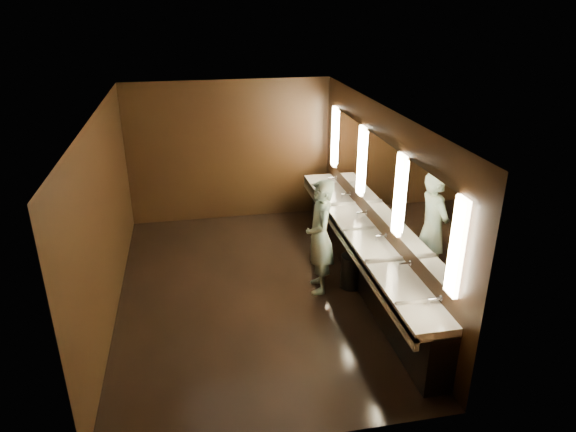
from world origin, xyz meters
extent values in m
plane|color=black|center=(0.00, 0.00, 0.00)|extent=(6.00, 6.00, 0.00)
cube|color=#2D2D2B|center=(0.00, 0.00, 2.80)|extent=(4.00, 6.00, 0.02)
cube|color=black|center=(0.00, 3.00, 1.40)|extent=(4.00, 0.02, 2.80)
cube|color=black|center=(0.00, -3.00, 1.40)|extent=(4.00, 0.02, 2.80)
cube|color=black|center=(-2.00, 0.00, 1.40)|extent=(0.02, 6.00, 2.80)
cube|color=black|center=(2.00, 0.00, 1.40)|extent=(0.02, 6.00, 2.80)
cube|color=black|center=(1.82, 0.00, 0.40)|extent=(0.36, 5.40, 0.81)
cube|color=white|center=(1.73, 0.00, 0.85)|extent=(0.55, 5.40, 0.12)
cube|color=white|center=(1.48, 0.00, 0.77)|extent=(0.06, 5.40, 0.18)
cylinder|color=silver|center=(1.91, -2.20, 0.99)|extent=(0.18, 0.04, 0.04)
cylinder|color=silver|center=(1.91, -1.32, 0.99)|extent=(0.18, 0.04, 0.04)
cylinder|color=silver|center=(1.91, -0.44, 0.99)|extent=(0.18, 0.04, 0.04)
cylinder|color=silver|center=(1.91, 0.44, 0.99)|extent=(0.18, 0.04, 0.04)
cylinder|color=silver|center=(1.91, 1.32, 0.99)|extent=(0.18, 0.04, 0.04)
cylinder|color=silver|center=(1.91, 2.20, 0.99)|extent=(0.18, 0.04, 0.04)
cube|color=#FAE6B5|center=(1.97, -2.40, 1.75)|extent=(0.06, 0.22, 1.15)
cube|color=white|center=(1.99, -1.60, 1.75)|extent=(0.03, 1.32, 1.15)
cube|color=#FAE6B5|center=(1.97, -0.80, 1.75)|extent=(0.06, 0.23, 1.15)
cube|color=white|center=(1.99, 0.00, 1.75)|extent=(0.03, 1.32, 1.15)
cube|color=#FAE6B5|center=(1.97, 0.80, 1.75)|extent=(0.06, 0.23, 1.15)
cube|color=white|center=(1.99, 1.60, 1.75)|extent=(0.03, 1.32, 1.15)
cube|color=#FAE6B5|center=(1.97, 2.40, 1.75)|extent=(0.06, 0.22, 1.15)
imported|color=#93D5DB|center=(1.05, -0.13, 0.90)|extent=(0.50, 0.70, 1.80)
cylinder|color=black|center=(1.58, -0.16, 0.27)|extent=(0.42, 0.42, 0.54)
camera|label=1|loc=(-0.76, -6.88, 4.24)|focal=32.00mm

